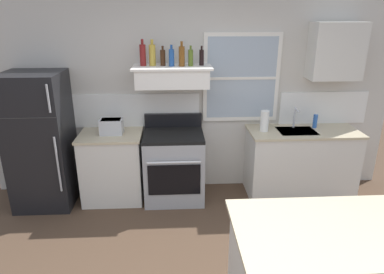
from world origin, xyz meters
TOP-DOWN VIEW (x-y plane):
  - back_wall at (0.03, 2.23)m, footprint 5.40×0.11m
  - refrigerator at (-1.90, 1.84)m, footprint 0.70×0.72m
  - counter_left_of_stove at (-1.05, 1.90)m, footprint 0.79×0.63m
  - toaster at (-1.03, 1.90)m, footprint 0.30×0.20m
  - stove_range at (-0.25, 1.86)m, footprint 0.76×0.69m
  - range_hood_shelf at (-0.25, 1.96)m, footprint 0.96×0.52m
  - bottle_red_label_wine at (-0.60, 2.01)m, footprint 0.07×0.07m
  - bottle_champagne_gold_foil at (-0.49, 2.00)m, footprint 0.08×0.08m
  - bottle_brown_stout at (-0.36, 1.99)m, footprint 0.06×0.06m
  - bottle_blue_liqueur at (-0.25, 1.95)m, footprint 0.07×0.07m
  - bottle_amber_wine at (-0.13, 1.94)m, footprint 0.07×0.07m
  - bottle_olive_oil_square at (-0.03, 1.95)m, footprint 0.06×0.06m
  - bottle_balsamic_dark at (0.11, 1.99)m, footprint 0.06×0.06m
  - counter_right_with_sink at (1.45, 1.90)m, footprint 1.43×0.63m
  - sink_faucet at (1.35, 2.00)m, footprint 0.03×0.17m
  - paper_towel_roll at (0.92, 1.90)m, footprint 0.11×0.11m
  - dish_soap_bottle at (1.63, 2.00)m, footprint 0.06×0.06m
  - upper_cabinet_right at (1.80, 2.04)m, footprint 0.64×0.32m

SIDE VIEW (x-z plane):
  - counter_left_of_stove at x=-1.05m, z-range 0.00..0.91m
  - counter_right_with_sink at x=1.45m, z-range 0.00..0.91m
  - stove_range at x=-0.25m, z-range -0.08..1.01m
  - refrigerator at x=-1.90m, z-range 0.00..1.70m
  - dish_soap_bottle at x=1.63m, z-range 0.91..1.09m
  - toaster at x=-1.03m, z-range 0.91..1.10m
  - paper_towel_roll at x=0.92m, z-range 0.91..1.18m
  - sink_faucet at x=1.35m, z-range 0.94..1.22m
  - back_wall at x=0.03m, z-range 0.00..2.70m
  - range_hood_shelf at x=-0.25m, z-range 1.50..1.75m
  - bottle_balsamic_dark at x=0.11m, z-range 1.73..1.96m
  - bottle_brown_stout at x=-0.36m, z-range 1.73..1.96m
  - bottle_olive_oil_square at x=-0.03m, z-range 1.73..1.97m
  - bottle_blue_liqueur at x=-0.25m, z-range 1.73..1.98m
  - bottle_amber_wine at x=-0.13m, z-range 1.72..2.01m
  - bottle_champagne_gold_foil at x=-0.49m, z-range 1.72..2.03m
  - bottle_red_label_wine at x=-0.60m, z-range 1.72..2.03m
  - upper_cabinet_right at x=1.80m, z-range 1.55..2.25m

